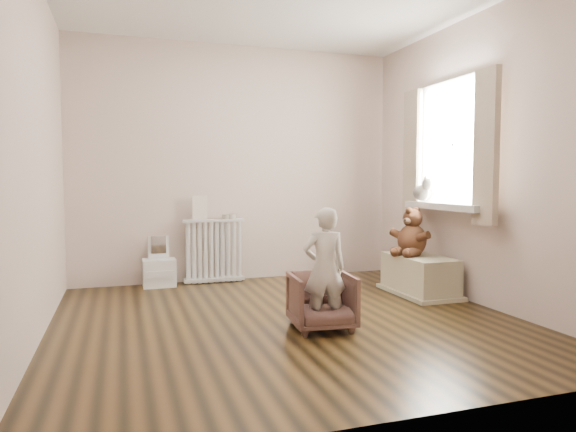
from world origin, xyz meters
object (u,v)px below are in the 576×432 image
object	(u,v)px
radiator	(214,247)
toy_bench	(420,274)
toy_vanity	(159,260)
armchair	(322,301)
plush_cat	(423,192)
teddy_bear	(412,226)
child	(324,268)

from	to	relation	value
radiator	toy_bench	distance (m)	2.18
toy_vanity	armchair	distance (m)	2.23
toy_vanity	toy_bench	size ratio (longest dim) A/B	0.66
toy_vanity	plush_cat	distance (m)	2.82
radiator	plush_cat	distance (m)	2.28
teddy_bear	armchair	bearing A→B (deg)	-170.71
child	armchair	bearing A→B (deg)	-84.89
toy_vanity	child	distance (m)	2.28
toy_vanity	child	bearing A→B (deg)	-62.49
toy_vanity	radiator	bearing A→B (deg)	2.94
armchair	child	size ratio (longest dim) A/B	0.52
radiator	armchair	world-z (taller)	radiator
teddy_bear	plush_cat	bearing A→B (deg)	8.79
radiator	teddy_bear	bearing A→B (deg)	-32.37
armchair	child	world-z (taller)	child
radiator	child	bearing A→B (deg)	-77.18
child	toy_bench	xyz separation A→B (m)	(1.35, 0.85, -0.27)
toy_bench	teddy_bear	bearing A→B (deg)	124.66
toy_vanity	teddy_bear	bearing A→B (deg)	-24.88
child	toy_bench	bearing A→B (deg)	-142.62
child	teddy_bear	size ratio (longest dim) A/B	1.92
teddy_bear	child	bearing A→B (deg)	-169.22
toy_vanity	plush_cat	xyz separation A→B (m)	(2.54, -0.97, 0.72)
toy_vanity	toy_bench	bearing A→B (deg)	-25.80
child	plush_cat	distance (m)	1.90
armchair	toy_bench	xyz separation A→B (m)	(1.35, 0.80, -0.01)
child	teddy_bear	distance (m)	1.61
teddy_bear	plush_cat	world-z (taller)	plush_cat
armchair	plush_cat	world-z (taller)	plush_cat
toy_bench	teddy_bear	distance (m)	0.48
armchair	toy_bench	bearing A→B (deg)	35.84
toy_bench	plush_cat	size ratio (longest dim) A/B	2.79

